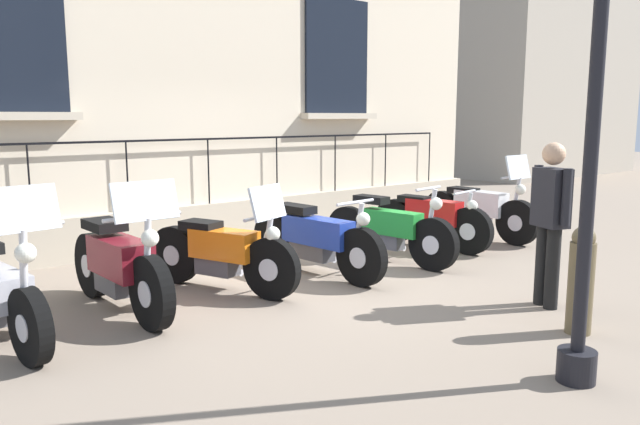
{
  "coord_description": "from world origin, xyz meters",
  "views": [
    {
      "loc": [
        5.65,
        -4.54,
        1.93
      ],
      "look_at": [
        0.12,
        0.0,
        0.8
      ],
      "focal_mm": 34.23,
      "sensor_mm": 36.0,
      "label": 1
    }
  ],
  "objects_px": {
    "motorcycle_blue": "(315,240)",
    "motorcycle_green": "(389,231)",
    "motorcycle_red": "(431,220)",
    "bollard": "(581,280)",
    "pedestrian_standing": "(550,215)",
    "motorcycle_white": "(479,210)",
    "motorcycle_maroon": "(120,266)",
    "motorcycle_orange": "(223,253)"
  },
  "relations": [
    {
      "from": "motorcycle_maroon",
      "to": "bollard",
      "type": "xyz_separation_m",
      "value": [
        3.18,
        2.95,
        0.02
      ]
    },
    {
      "from": "motorcycle_maroon",
      "to": "bollard",
      "type": "distance_m",
      "value": 4.34
    },
    {
      "from": "motorcycle_blue",
      "to": "motorcycle_red",
      "type": "height_order",
      "value": "motorcycle_blue"
    },
    {
      "from": "motorcycle_green",
      "to": "pedestrian_standing",
      "type": "xyz_separation_m",
      "value": [
        2.37,
        -0.14,
        0.53
      ]
    },
    {
      "from": "motorcycle_maroon",
      "to": "motorcycle_white",
      "type": "bearing_deg",
      "value": 90.18
    },
    {
      "from": "motorcycle_maroon",
      "to": "pedestrian_standing",
      "type": "xyz_separation_m",
      "value": [
        2.57,
        3.44,
        0.48
      ]
    },
    {
      "from": "motorcycle_white",
      "to": "bollard",
      "type": "relative_size",
      "value": 2.19
    },
    {
      "from": "motorcycle_orange",
      "to": "motorcycle_red",
      "type": "xyz_separation_m",
      "value": [
        0.01,
        3.51,
        -0.02
      ]
    },
    {
      "from": "motorcycle_green",
      "to": "pedestrian_standing",
      "type": "distance_m",
      "value": 2.43
    },
    {
      "from": "motorcycle_green",
      "to": "motorcycle_maroon",
      "type": "bearing_deg",
      "value": -93.22
    },
    {
      "from": "motorcycle_blue",
      "to": "pedestrian_standing",
      "type": "distance_m",
      "value": 2.75
    },
    {
      "from": "motorcycle_red",
      "to": "pedestrian_standing",
      "type": "xyz_separation_m",
      "value": [
        2.58,
        -1.24,
        0.53
      ]
    },
    {
      "from": "motorcycle_maroon",
      "to": "pedestrian_standing",
      "type": "distance_m",
      "value": 4.32
    },
    {
      "from": "motorcycle_maroon",
      "to": "pedestrian_standing",
      "type": "relative_size",
      "value": 1.25
    },
    {
      "from": "motorcycle_white",
      "to": "motorcycle_green",
      "type": "bearing_deg",
      "value": -84.46
    },
    {
      "from": "motorcycle_green",
      "to": "motorcycle_orange",
      "type": "bearing_deg",
      "value": -95.08
    },
    {
      "from": "motorcycle_white",
      "to": "pedestrian_standing",
      "type": "relative_size",
      "value": 1.27
    },
    {
      "from": "motorcycle_red",
      "to": "motorcycle_white",
      "type": "xyz_separation_m",
      "value": [
        -0.01,
        1.17,
        0.04
      ]
    },
    {
      "from": "motorcycle_blue",
      "to": "motorcycle_red",
      "type": "relative_size",
      "value": 1.14
    },
    {
      "from": "motorcycle_maroon",
      "to": "motorcycle_orange",
      "type": "relative_size",
      "value": 1.08
    },
    {
      "from": "motorcycle_maroon",
      "to": "motorcycle_green",
      "type": "bearing_deg",
      "value": 86.78
    },
    {
      "from": "motorcycle_green",
      "to": "motorcycle_white",
      "type": "distance_m",
      "value": 2.28
    },
    {
      "from": "motorcycle_white",
      "to": "pedestrian_standing",
      "type": "xyz_separation_m",
      "value": [
        2.59,
        -2.41,
        0.49
      ]
    },
    {
      "from": "motorcycle_blue",
      "to": "motorcycle_green",
      "type": "xyz_separation_m",
      "value": [
        0.13,
        1.16,
        -0.01
      ]
    },
    {
      "from": "motorcycle_blue",
      "to": "motorcycle_green",
      "type": "bearing_deg",
      "value": 83.5
    },
    {
      "from": "motorcycle_orange",
      "to": "motorcycle_green",
      "type": "bearing_deg",
      "value": 84.92
    },
    {
      "from": "motorcycle_maroon",
      "to": "motorcycle_green",
      "type": "height_order",
      "value": "motorcycle_maroon"
    },
    {
      "from": "bollard",
      "to": "pedestrian_standing",
      "type": "relative_size",
      "value": 0.58
    },
    {
      "from": "pedestrian_standing",
      "to": "bollard",
      "type": "bearing_deg",
      "value": -38.8
    },
    {
      "from": "motorcycle_green",
      "to": "motorcycle_red",
      "type": "xyz_separation_m",
      "value": [
        -0.21,
        1.09,
        -0.0
      ]
    },
    {
      "from": "motorcycle_red",
      "to": "motorcycle_maroon",
      "type": "bearing_deg",
      "value": -89.93
    },
    {
      "from": "motorcycle_maroon",
      "to": "motorcycle_red",
      "type": "relative_size",
      "value": 1.08
    },
    {
      "from": "motorcycle_maroon",
      "to": "motorcycle_orange",
      "type": "height_order",
      "value": "motorcycle_maroon"
    },
    {
      "from": "motorcycle_green",
      "to": "motorcycle_white",
      "type": "height_order",
      "value": "motorcycle_white"
    },
    {
      "from": "motorcycle_red",
      "to": "motorcycle_blue",
      "type": "bearing_deg",
      "value": -88.12
    },
    {
      "from": "pedestrian_standing",
      "to": "motorcycle_red",
      "type": "bearing_deg",
      "value": 154.39
    },
    {
      "from": "motorcycle_white",
      "to": "pedestrian_standing",
      "type": "height_order",
      "value": "pedestrian_standing"
    },
    {
      "from": "motorcycle_maroon",
      "to": "motorcycle_green",
      "type": "distance_m",
      "value": 3.59
    },
    {
      "from": "motorcycle_red",
      "to": "motorcycle_orange",
      "type": "bearing_deg",
      "value": -90.13
    },
    {
      "from": "motorcycle_blue",
      "to": "motorcycle_white",
      "type": "distance_m",
      "value": 3.43
    },
    {
      "from": "motorcycle_blue",
      "to": "motorcycle_red",
      "type": "distance_m",
      "value": 2.26
    },
    {
      "from": "motorcycle_green",
      "to": "pedestrian_standing",
      "type": "height_order",
      "value": "pedestrian_standing"
    }
  ]
}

